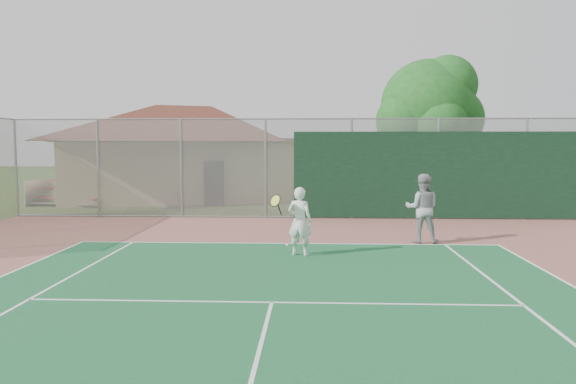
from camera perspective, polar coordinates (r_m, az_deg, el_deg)
The scene contains 6 objects.
back_fence at distance 19.74m, azimuth 6.73°, elevation 2.09°, with size 20.08×0.11×3.53m.
clubhouse at distance 27.69m, azimuth -9.95°, elevation 4.89°, with size 13.59×10.63×5.20m.
bleachers at distance 25.69m, azimuth -21.19°, elevation 0.02°, with size 3.26×2.29×1.09m.
tree at distance 22.49m, azimuth 14.25°, elevation 8.08°, with size 4.28×4.06×5.97m.
player_white_front at distance 13.16m, azimuth 1.15°, elevation -3.03°, with size 1.12×0.80×1.64m.
player_grey_back at distance 15.28m, azimuth 13.47°, elevation -1.68°, with size 0.98×0.82×1.83m.
Camera 1 is at (0.68, -2.68, 2.66)m, focal length 35.00 mm.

